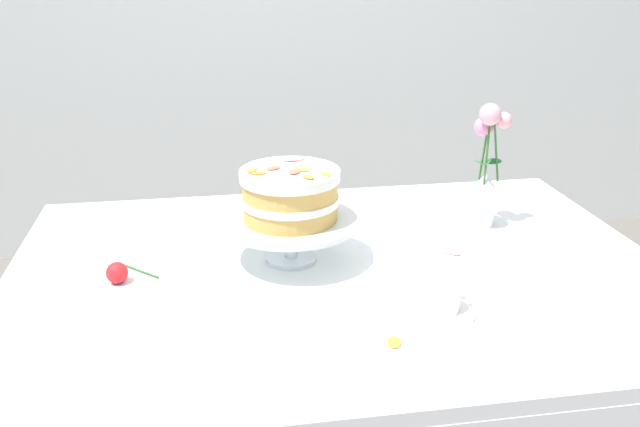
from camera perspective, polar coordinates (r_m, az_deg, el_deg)
The scene contains 9 objects.
dining_table at distance 1.48m, azimuth 1.72°, elevation -7.96°, with size 1.40×1.00×0.74m.
linen_napkin at distance 1.48m, azimuth -2.44°, elevation -4.00°, with size 0.32×0.32×0.00m, color white.
cake_stand at distance 1.45m, azimuth -2.49°, elevation -1.07°, with size 0.29×0.29×0.10m.
layer_cake at distance 1.42m, azimuth -2.53°, elevation 1.63°, with size 0.21×0.21×0.12m.
flower_vase at distance 1.68m, azimuth 13.75°, elevation 3.25°, with size 0.10×0.09×0.31m.
teacup at distance 1.29m, azimuth 10.07°, elevation -7.17°, with size 0.14×0.14×0.06m.
fallen_rose at distance 1.44m, azimuth -16.65°, elevation -4.85°, with size 0.10×0.10×0.04m.
loose_petal_0 at distance 1.55m, azimuth 11.08°, elevation -3.20°, with size 0.04×0.03×0.01m, color pink.
loose_petal_1 at distance 1.19m, azimuth 6.26°, elevation -10.69°, with size 0.04×0.02×0.00m, color orange.
Camera 1 is at (-0.25, -1.29, 1.37)m, focal length 38.07 mm.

